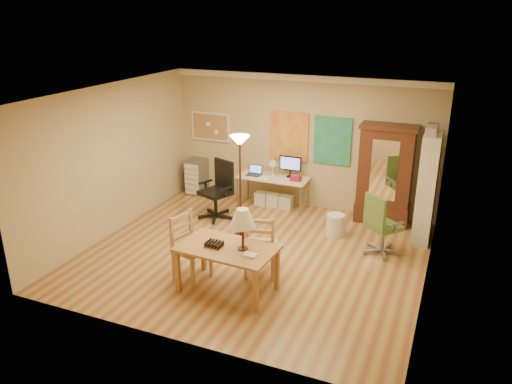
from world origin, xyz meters
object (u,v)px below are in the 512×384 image
at_px(computer_desk, 275,189).
at_px(office_chair_green, 381,238).
at_px(armoire, 385,181).
at_px(dining_table, 233,239).
at_px(office_chair_black, 217,203).
at_px(bookshelf, 427,188).

height_order(computer_desk, office_chair_green, computer_desk).
bearing_deg(computer_desk, armoire, 2.25).
height_order(dining_table, office_chair_black, dining_table).
bearing_deg(armoire, office_chair_black, -161.01).
relative_size(dining_table, office_chair_green, 1.35).
bearing_deg(computer_desk, dining_table, -79.75).
xyz_separation_m(office_chair_green, armoire, (-0.21, 1.37, 0.55)).
bearing_deg(dining_table, office_chair_black, 121.63).
xyz_separation_m(dining_table, bookshelf, (2.38, 2.88, 0.14)).
xyz_separation_m(dining_table, office_chair_black, (-1.45, 2.35, -0.52)).
bearing_deg(armoire, office_chair_green, -81.47).
distance_m(computer_desk, office_chair_green, 2.72).
distance_m(office_chair_black, office_chair_green, 3.26).
bearing_deg(bookshelf, computer_desk, 171.80).
xyz_separation_m(computer_desk, bookshelf, (2.98, -0.43, 0.57)).
height_order(office_chair_black, armoire, armoire).
height_order(office_chair_black, bookshelf, bookshelf).
relative_size(computer_desk, office_chair_black, 1.27).
bearing_deg(armoire, computer_desk, -177.75).
bearing_deg(computer_desk, bookshelf, -8.20).
xyz_separation_m(computer_desk, office_chair_green, (2.39, -1.29, -0.12)).
xyz_separation_m(office_chair_black, bookshelf, (3.83, 0.53, 0.66)).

